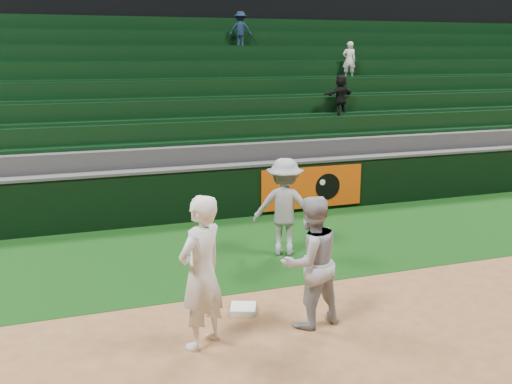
% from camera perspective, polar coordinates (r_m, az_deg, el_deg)
% --- Properties ---
extents(ground, '(70.00, 70.00, 0.00)m').
position_cam_1_polar(ground, '(8.55, 0.85, -12.37)').
color(ground, brown).
rests_on(ground, ground).
extents(foul_grass, '(36.00, 4.20, 0.01)m').
position_cam_1_polar(foul_grass, '(11.20, -4.32, -5.90)').
color(foul_grass, black).
rests_on(foul_grass, ground).
extents(first_base, '(0.48, 0.48, 0.08)m').
position_cam_1_polar(first_base, '(8.70, -1.30, -11.59)').
color(first_base, white).
rests_on(first_base, ground).
extents(first_baseman, '(0.89, 0.83, 2.04)m').
position_cam_1_polar(first_baseman, '(7.42, -5.50, -8.01)').
color(first_baseman, white).
rests_on(first_baseman, ground).
extents(baserunner, '(1.03, 0.88, 1.88)m').
position_cam_1_polar(baserunner, '(8.00, 5.45, -6.97)').
color(baserunner, '#A5A7AF').
rests_on(baserunner, ground).
extents(base_coach, '(1.38, 1.15, 1.86)m').
position_cam_1_polar(base_coach, '(10.75, 2.89, -1.50)').
color(base_coach, '#9497A0').
rests_on(base_coach, foul_grass).
extents(field_wall, '(36.00, 0.45, 1.25)m').
position_cam_1_polar(field_wall, '(13.08, -6.68, -0.18)').
color(field_wall, black).
rests_on(field_wall, ground).
extents(stadium_seating, '(36.00, 5.95, 4.99)m').
position_cam_1_polar(stadium_seating, '(16.53, -9.67, 6.40)').
color(stadium_seating, '#333335').
rests_on(stadium_seating, ground).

